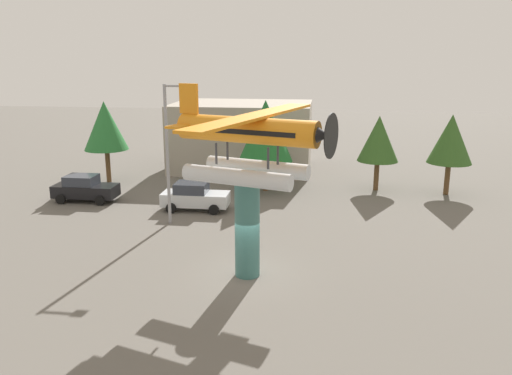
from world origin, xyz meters
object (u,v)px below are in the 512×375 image
floatplane_monument (250,142)px  car_near_black (85,188)px  tree_center_back (379,139)px  storefront_building (243,136)px  tree_far_east (451,139)px  display_pedestal (247,229)px  streetlight_primary (170,145)px  tree_east (266,131)px  tree_west (105,126)px  car_mid_silver (195,196)px

floatplane_monument → car_near_black: floatplane_monument is taller
tree_center_back → floatplane_monument: bearing=-113.6°
storefront_building → tree_far_east: size_ratio=2.04×
floatplane_monument → display_pedestal: bearing=-180.0°
tree_center_back → display_pedestal: bearing=-114.0°
floatplane_monument → streetlight_primary: 8.79m
display_pedestal → car_near_black: bearing=140.0°
streetlight_primary → storefront_building: size_ratio=0.70×
car_near_black → tree_east: 12.91m
tree_west → tree_far_east: bearing=-1.1°
car_mid_silver → tree_west: tree_west is taller
floatplane_monument → tree_center_back: floatplane_monument is taller
streetlight_primary → tree_east: (4.51, 8.08, -0.31)m
streetlight_primary → tree_center_back: 15.55m
car_near_black → streetlight_primary: streetlight_primary is taller
tree_west → display_pedestal: bearing=-50.4°
display_pedestal → tree_east: (-0.83, 14.78, 2.14)m
car_near_black → floatplane_monument: bearing=-39.8°
display_pedestal → streetlight_primary: bearing=128.6°
display_pedestal → car_mid_silver: 10.68m
tree_east → tree_center_back: (7.94, 1.19, -0.60)m
car_near_black → storefront_building: size_ratio=0.37×
floatplane_monument → streetlight_primary: bearing=147.0°
car_mid_silver → storefront_building: (1.15, 12.52, 1.92)m
tree_west → tree_east: tree_east is taller
car_mid_silver → tree_far_east: 17.89m
car_near_black → streetlight_primary: size_ratio=0.53×
display_pedestal → storefront_building: (-3.59, 22.00, 0.61)m
storefront_building → tree_center_back: (10.70, -6.03, 0.94)m
car_near_black → storefront_building: bearing=52.2°
car_near_black → tree_center_back: tree_center_back is taller
floatplane_monument → tree_east: size_ratio=1.58×
floatplane_monument → car_near_black: 17.25m
display_pedestal → tree_west: size_ratio=0.71×
streetlight_primary → tree_far_east: size_ratio=1.42×
car_mid_silver → tree_center_back: 13.80m
tree_center_back → car_near_black: bearing=-164.4°
floatplane_monument → storefront_building: 22.59m
tree_far_east → car_near_black: bearing=-168.8°
car_mid_silver → streetlight_primary: (-0.60, -2.78, 3.75)m
floatplane_monument → tree_west: floatplane_monument is taller
display_pedestal → car_mid_silver: display_pedestal is taller
car_mid_silver → tree_east: tree_east is taller
streetlight_primary → tree_center_back: size_ratio=1.49×
tree_west → tree_center_back: (20.19, 0.15, -0.60)m
car_near_black → tree_far_east: (24.41, 4.84, 3.03)m
tree_west → streetlight_primary: bearing=-49.7°
streetlight_primary → car_near_black: bearing=152.1°
streetlight_primary → tree_west: (-7.74, 9.12, -0.30)m
streetlight_primary → tree_west: streetlight_primary is taller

